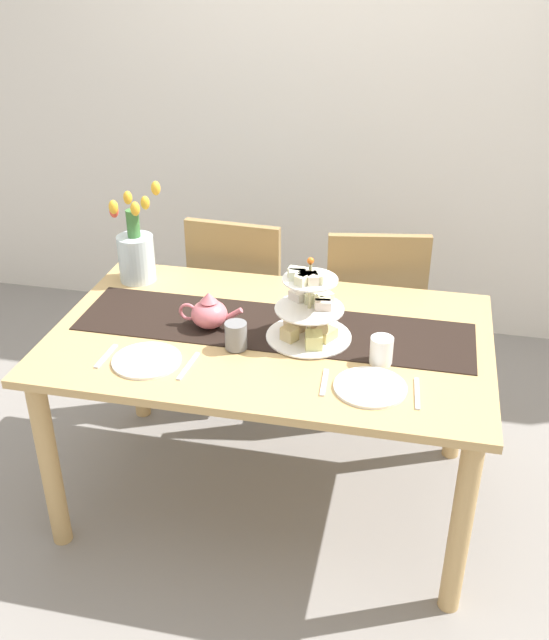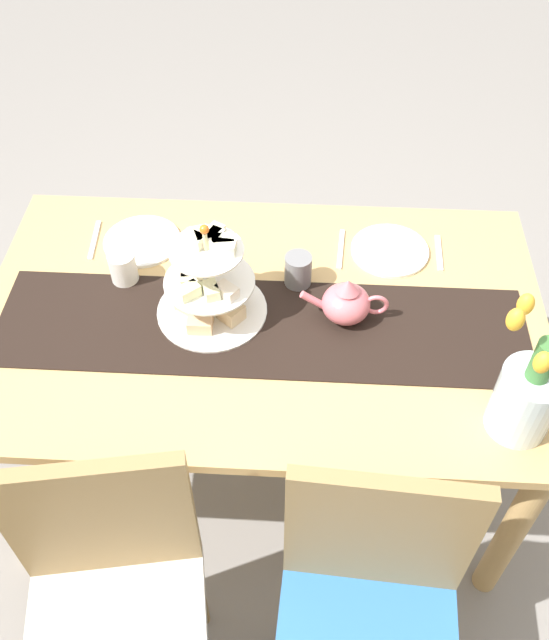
# 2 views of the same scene
# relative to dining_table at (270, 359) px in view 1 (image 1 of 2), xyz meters

# --- Properties ---
(ground_plane) EXTENTS (8.00, 8.00, 0.00)m
(ground_plane) POSITION_rel_dining_table_xyz_m (0.00, 0.00, -0.64)
(ground_plane) COLOR gray
(room_wall_rear) EXTENTS (6.00, 0.08, 2.60)m
(room_wall_rear) POSITION_rel_dining_table_xyz_m (0.00, 1.58, 0.66)
(room_wall_rear) COLOR silver
(room_wall_rear) RESTS_ON ground_plane
(dining_table) EXTENTS (1.55, 0.96, 0.74)m
(dining_table) POSITION_rel_dining_table_xyz_m (0.00, 0.00, 0.00)
(dining_table) COLOR tan
(dining_table) RESTS_ON ground_plane
(chair_left) EXTENTS (0.45, 0.45, 0.91)m
(chair_left) POSITION_rel_dining_table_xyz_m (-0.29, 0.70, -0.13)
(chair_left) COLOR olive
(chair_left) RESTS_ON ground_plane
(chair_right) EXTENTS (0.49, 0.49, 0.91)m
(chair_right) POSITION_rel_dining_table_xyz_m (0.30, 0.71, -0.13)
(chair_right) COLOR olive
(chair_right) RESTS_ON ground_plane
(table_runner) EXTENTS (1.42, 0.35, 0.00)m
(table_runner) POSITION_rel_dining_table_xyz_m (0.00, 0.05, 0.11)
(table_runner) COLOR black
(table_runner) RESTS_ON dining_table
(tiered_cake_stand) EXTENTS (0.30, 0.30, 0.30)m
(tiered_cake_stand) POSITION_rel_dining_table_xyz_m (0.14, -0.00, 0.20)
(tiered_cake_stand) COLOR beige
(tiered_cake_stand) RESTS_ON table_runner
(teapot) EXTENTS (0.24, 0.13, 0.14)m
(teapot) POSITION_rel_dining_table_xyz_m (-0.22, 0.00, 0.16)
(teapot) COLOR #D66B75
(teapot) RESTS_ON table_runner
(tulip_vase) EXTENTS (0.21, 0.21, 0.42)m
(tulip_vase) POSITION_rel_dining_table_xyz_m (-0.62, 0.32, 0.23)
(tulip_vase) COLOR silver
(tulip_vase) RESTS_ON dining_table
(dinner_plate_left) EXTENTS (0.23, 0.23, 0.01)m
(dinner_plate_left) POSITION_rel_dining_table_xyz_m (-0.36, -0.27, 0.11)
(dinner_plate_left) COLOR white
(dinner_plate_left) RESTS_ON dining_table
(fork_left) EXTENTS (0.02, 0.15, 0.01)m
(fork_left) POSITION_rel_dining_table_xyz_m (-0.51, -0.27, 0.11)
(fork_left) COLOR silver
(fork_left) RESTS_ON dining_table
(knife_left) EXTENTS (0.03, 0.17, 0.01)m
(knife_left) POSITION_rel_dining_table_xyz_m (-0.22, -0.27, 0.11)
(knife_left) COLOR silver
(knife_left) RESTS_ON dining_table
(dinner_plate_right) EXTENTS (0.23, 0.23, 0.01)m
(dinner_plate_right) POSITION_rel_dining_table_xyz_m (0.38, -0.27, 0.11)
(dinner_plate_right) COLOR white
(dinner_plate_right) RESTS_ON dining_table
(fork_right) EXTENTS (0.03, 0.15, 0.01)m
(fork_right) POSITION_rel_dining_table_xyz_m (0.24, -0.27, 0.11)
(fork_right) COLOR silver
(fork_right) RESTS_ON dining_table
(knife_right) EXTENTS (0.03, 0.17, 0.01)m
(knife_right) POSITION_rel_dining_table_xyz_m (0.53, -0.27, 0.11)
(knife_right) COLOR silver
(knife_right) RESTS_ON dining_table
(mug_grey) EXTENTS (0.08, 0.08, 0.09)m
(mug_grey) POSITION_rel_dining_table_xyz_m (-0.09, -0.12, 0.15)
(mug_grey) COLOR slate
(mug_grey) RESTS_ON table_runner
(mug_white_text) EXTENTS (0.08, 0.08, 0.09)m
(mug_white_text) POSITION_rel_dining_table_xyz_m (0.40, -0.11, 0.15)
(mug_white_text) COLOR white
(mug_white_text) RESTS_ON dining_table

